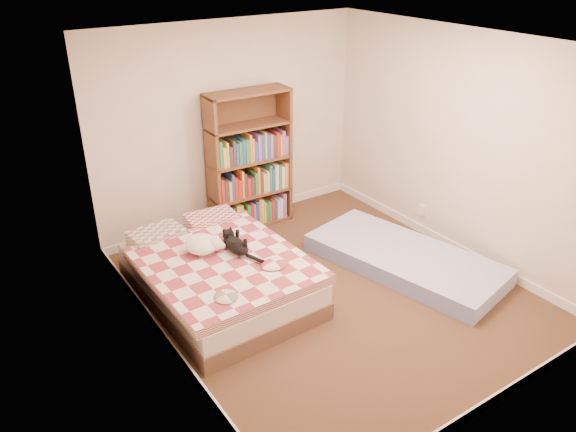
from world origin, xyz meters
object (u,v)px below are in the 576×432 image
floor_mattress (405,259)px  white_dog (203,244)px  bed (217,274)px  bookshelf (249,179)px  black_cat (234,244)px

floor_mattress → white_dog: white_dog is taller
bed → floor_mattress: bearing=-20.6°
bookshelf → floor_mattress: 2.15m
floor_mattress → black_cat: 1.94m
floor_mattress → white_dog: 2.25m
bed → bookshelf: size_ratio=1.17×
white_dog → floor_mattress: bearing=-23.1°
bed → black_cat: 0.36m
bookshelf → white_dog: (-1.18, -1.11, -0.05)m
bed → floor_mattress: (1.97, -0.68, -0.14)m
bookshelf → floor_mattress: (0.88, -1.89, -0.51)m
bed → bookshelf: (1.09, 1.21, 0.37)m
floor_mattress → white_dog: (-2.06, 0.78, 0.47)m
black_cat → white_dog: bearing=164.4°
floor_mattress → black_cat: (-1.77, 0.65, 0.45)m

